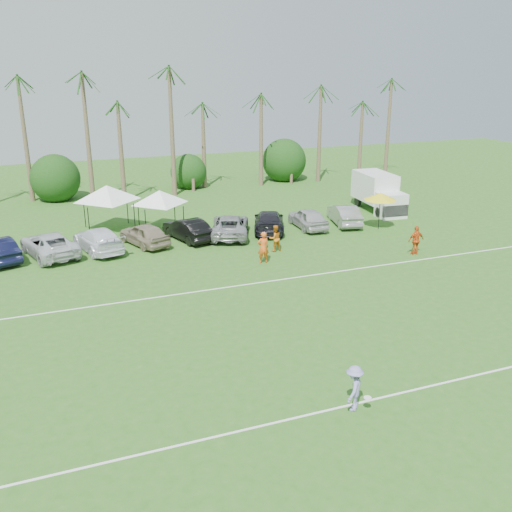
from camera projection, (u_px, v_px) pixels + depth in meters
name	position (u px, v px, depth m)	size (l,w,h in m)	color
ground	(334.00, 451.00, 17.43)	(120.00, 120.00, 0.00)	#2D5E1C
field_lines	(244.00, 339.00, 24.49)	(80.00, 12.10, 0.01)	white
palm_tree_3	(18.00, 80.00, 45.00)	(2.40, 2.40, 11.90)	brown
palm_tree_4	(74.00, 112.00, 47.21)	(2.40, 2.40, 8.90)	brown
palm_tree_5	(122.00, 100.00, 48.30)	(2.40, 2.40, 9.90)	brown
palm_tree_6	(168.00, 89.00, 49.40)	(2.40, 2.40, 10.90)	brown
palm_tree_7	(211.00, 78.00, 50.51)	(2.40, 2.40, 11.90)	brown
palm_tree_8	(264.00, 106.00, 53.05)	(2.40, 2.40, 8.90)	brown
palm_tree_9	(312.00, 96.00, 54.49)	(2.40, 2.40, 9.90)	brown
palm_tree_10	(358.00, 86.00, 55.94)	(2.40, 2.40, 10.90)	brown
palm_tree_11	(393.00, 76.00, 57.04)	(2.40, 2.40, 11.90)	brown
bush_tree_1	(55.00, 179.00, 49.22)	(4.00, 4.00, 4.00)	brown
bush_tree_2	(190.00, 170.00, 53.35)	(4.00, 4.00, 4.00)	brown
bush_tree_3	(287.00, 164.00, 56.79)	(4.00, 4.00, 4.00)	brown
sideline_player_a	(263.00, 247.00, 33.66)	(0.70, 0.46, 1.92)	orange
sideline_player_b	(275.00, 238.00, 35.83)	(0.82, 0.64, 1.69)	orange
sideline_player_c	(416.00, 240.00, 35.18)	(1.07, 0.45, 1.82)	#DC5318
box_truck	(379.00, 191.00, 45.51)	(2.67, 5.89, 2.95)	white
canopy_tent_left	(106.00, 185.00, 39.48)	(4.70, 4.70, 3.81)	black
canopy_tent_right	(159.00, 190.00, 39.80)	(4.12, 4.12, 3.34)	black
market_umbrella	(380.00, 197.00, 40.15)	(2.38, 2.38, 2.65)	black
frisbee_player	(354.00, 388.00, 19.31)	(1.19, 1.18, 1.64)	#8A88C1
parked_car_2	(49.00, 244.00, 34.96)	(2.43, 5.27, 1.47)	silver
parked_car_3	(98.00, 240.00, 35.95)	(2.05, 5.05, 1.47)	white
parked_car_4	(144.00, 234.00, 37.06)	(1.73, 4.30, 1.47)	tan
parked_car_5	(188.00, 229.00, 38.18)	(1.55, 4.45, 1.47)	black
parked_car_6	(230.00, 226.00, 39.01)	(2.43, 5.27, 1.47)	#939596
parked_car_7	(269.00, 221.00, 40.14)	(2.05, 5.05, 1.47)	black
parked_car_8	(308.00, 218.00, 40.95)	(1.73, 4.30, 1.47)	#BDBDBD
parked_car_9	(344.00, 215.00, 41.88)	(1.55, 4.45, 1.47)	gray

